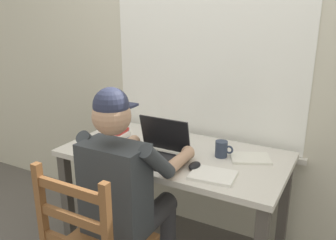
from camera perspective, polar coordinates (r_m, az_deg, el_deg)
The scene contains 10 objects.
back_wall at distance 2.47m, azimuth 5.90°, elevation 10.11°, with size 6.00×0.08×2.60m.
desk at distance 2.26m, azimuth 1.00°, elevation -7.56°, with size 1.39×0.72×0.75m.
seated_person at distance 1.94m, azimuth -6.59°, elevation -10.56°, with size 0.50×0.60×1.26m.
laptop at distance 2.11m, azimuth -1.63°, elevation -4.77°, with size 0.33×0.29×0.23m.
computer_mouse at distance 2.00m, azimuth 4.32°, elevation -7.39°, with size 0.06×0.10×0.03m, color black.
coffee_mug_white at distance 2.17m, azimuth -8.84°, elevation -4.64°, with size 0.12×0.08×0.09m.
coffee_mug_dark at distance 2.15m, azimuth 8.70°, elevation -4.67°, with size 0.11×0.07×0.10m.
book_stack_main at distance 2.45m, azimuth -8.68°, elevation -2.28°, with size 0.19×0.15×0.07m.
paper_pile_near_laptop at distance 1.92m, azimuth 7.29°, elevation -8.86°, with size 0.24×0.18×0.02m, color white.
paper_pile_back_corner at distance 2.17m, azimuth 13.21°, elevation -6.05°, with size 0.23×0.17×0.01m, color silver.
Camera 1 is at (0.95, -1.82, 1.61)m, focal length 37.59 mm.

